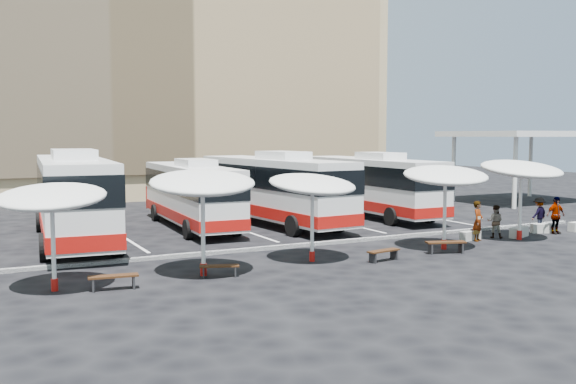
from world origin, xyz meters
name	(u,v)px	position (x,y,z in m)	size (l,w,h in m)	color
ground	(299,249)	(0.00, 0.00, 0.00)	(120.00, 120.00, 0.00)	black
sandstone_building	(125,45)	(0.00, 31.87, 12.63)	(42.00, 18.25, 29.60)	tan
service_canopy	(525,136)	(24.00, 10.00, 4.87)	(10.00, 8.00, 5.20)	silver
curb_divider	(294,246)	(0.00, 0.50, 0.07)	(34.00, 0.25, 0.15)	black
bay_lines	(230,226)	(0.00, 8.00, 0.01)	(24.15, 12.00, 0.01)	white
bus_0	(73,195)	(-8.32, 6.42, 2.19)	(3.97, 13.68, 4.28)	silver
bus_1	(191,192)	(-2.02, 8.44, 1.88)	(3.16, 11.71, 3.68)	silver
bus_2	(273,187)	(2.34, 7.47, 2.07)	(3.73, 12.93, 4.05)	silver
bus_3	(370,183)	(9.18, 8.12, 1.99)	(3.02, 12.32, 3.90)	silver
sunshade_0	(52,197)	(-10.35, -3.08, 2.97)	(4.40, 4.42, 3.50)	silver
sunshade_1	(203,183)	(-5.41, -3.09, 3.24)	(4.36, 4.40, 3.82)	silver
sunshade_2	(312,185)	(-0.79, -2.59, 3.00)	(3.82, 3.86, 3.53)	silver
sunshade_3	(445,176)	(5.57, -2.83, 3.17)	(4.64, 4.66, 3.73)	silver
sunshade_4	(521,170)	(10.45, -2.44, 3.30)	(3.97, 4.01, 3.88)	silver
wood_bench_0	(113,279)	(-8.67, -3.81, 0.37)	(1.60, 0.62, 0.48)	black
wood_bench_1	(219,268)	(-5.01, -3.58, 0.32)	(1.41, 0.80, 0.42)	black
wood_bench_2	(384,253)	(1.69, -3.85, 0.34)	(1.50, 0.64, 0.45)	black
wood_bench_3	(446,244)	(4.95, -3.66, 0.39)	(1.72, 0.94, 0.51)	black
conc_bench_0	(470,236)	(8.28, -1.51, 0.21)	(1.13, 0.38, 0.42)	#989893
conc_bench_1	(519,232)	(11.00, -1.90, 0.24)	(1.31, 0.44, 0.49)	#989893
conc_bench_2	(544,228)	(13.17, -1.46, 0.23)	(1.21, 0.40, 0.46)	#989893
passenger_0	(478,221)	(8.40, -1.86, 0.93)	(0.68, 0.45, 1.87)	black
passenger_1	(496,221)	(9.82, -1.55, 0.79)	(0.77, 0.60, 1.58)	black
passenger_2	(556,215)	(13.40, -1.98, 0.93)	(1.09, 0.45, 1.86)	black
passenger_3	(539,214)	(13.81, -0.57, 0.84)	(1.09, 0.63, 1.69)	black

